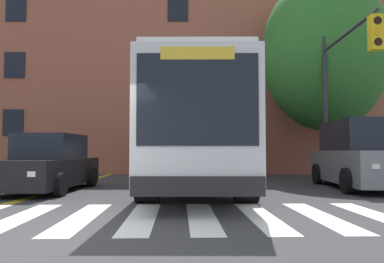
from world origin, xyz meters
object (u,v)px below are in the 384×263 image
object	(u,v)px
car_black_near_lane	(48,165)
street_tree_curbside_large	(323,54)
car_tan_behind_bus	(209,154)
car_grey_far_lane	(358,156)
traffic_light_near_corner	(341,76)
city_bus	(194,132)

from	to	relation	value
car_black_near_lane	street_tree_curbside_large	xyz separation A→B (m)	(10.66, 5.48, 4.97)
street_tree_curbside_large	car_tan_behind_bus	bearing A→B (deg)	142.00
car_grey_far_lane	traffic_light_near_corner	bearing A→B (deg)	144.85
car_tan_behind_bus	traffic_light_near_corner	size ratio (longest dim) A/B	0.82
city_bus	car_black_near_lane	distance (m)	4.86
city_bus	car_grey_far_lane	size ratio (longest dim) A/B	2.29
car_grey_far_lane	traffic_light_near_corner	xyz separation A→B (m)	(-0.41, 0.29, 2.77)
car_tan_behind_bus	street_tree_curbside_large	xyz separation A→B (m)	(5.14, -4.02, 4.71)
car_grey_far_lane	car_tan_behind_bus	xyz separation A→B (m)	(-4.53, 8.76, -0.00)
car_black_near_lane	car_grey_far_lane	distance (m)	10.08
city_bus	car_black_near_lane	xyz separation A→B (m)	(-4.59, -1.16, -1.08)
traffic_light_near_corner	street_tree_curbside_large	size ratio (longest dim) A/B	0.61
car_tan_behind_bus	street_tree_curbside_large	bearing A→B (deg)	-38.00
car_black_near_lane	car_grey_far_lane	world-z (taller)	car_grey_far_lane
traffic_light_near_corner	street_tree_curbside_large	world-z (taller)	street_tree_curbside_large
traffic_light_near_corner	car_grey_far_lane	bearing A→B (deg)	-35.15
city_bus	car_grey_far_lane	bearing A→B (deg)	-4.35
city_bus	car_tan_behind_bus	world-z (taller)	city_bus
traffic_light_near_corner	street_tree_curbside_large	xyz separation A→B (m)	(1.02, 4.45, 1.93)
car_black_near_lane	car_tan_behind_bus	size ratio (longest dim) A/B	0.99
car_black_near_lane	traffic_light_near_corner	bearing A→B (deg)	6.09
city_bus	car_grey_far_lane	xyz separation A→B (m)	(5.46, -0.42, -0.82)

